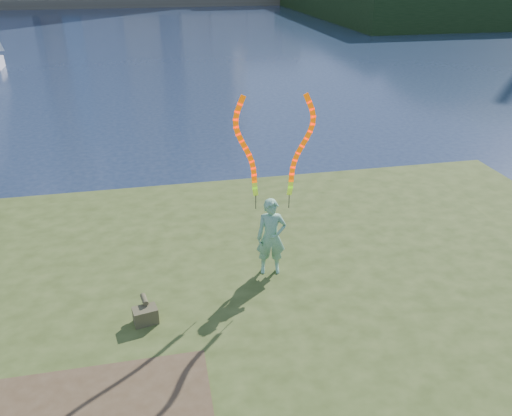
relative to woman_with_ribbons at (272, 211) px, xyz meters
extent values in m
plane|color=#19263F|center=(-1.05, -0.43, -2.21)|extent=(320.00, 320.00, 0.00)
cube|color=#344217|center=(-1.05, -2.93, -2.06)|extent=(20.00, 18.00, 0.30)
cube|color=#344217|center=(-1.05, -2.63, -1.81)|extent=(17.00, 15.00, 0.30)
cube|color=#344217|center=(-1.05, -2.43, -1.56)|extent=(14.00, 12.00, 0.30)
imported|color=#18763C|center=(-0.01, -0.03, -0.58)|extent=(0.66, 0.48, 1.65)
cylinder|color=black|center=(-0.30, 0.13, 0.17)|extent=(0.02, 0.02, 0.30)
cylinder|color=black|center=(0.35, 0.03, 0.17)|extent=(0.02, 0.02, 0.30)
cube|color=#484329|center=(-2.59, -1.18, -1.25)|extent=(0.47, 0.36, 0.30)
cylinder|color=#484329|center=(-2.59, -0.97, -1.05)|extent=(0.16, 0.30, 0.10)
camera|label=1|loc=(-2.08, -8.56, 4.47)|focal=35.00mm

